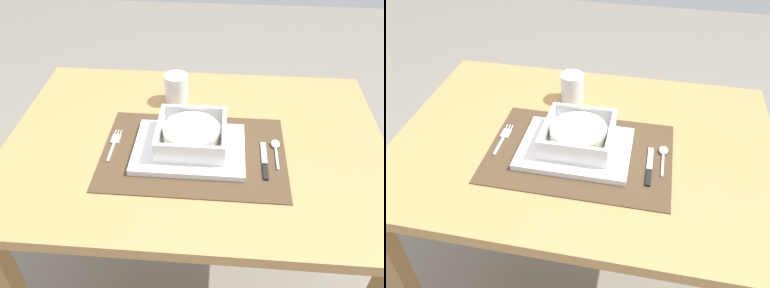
{
  "view_description": "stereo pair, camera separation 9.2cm",
  "coord_description": "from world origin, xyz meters",
  "views": [
    {
      "loc": [
        0.06,
        -0.82,
        1.4
      ],
      "look_at": [
        -0.0,
        -0.05,
        0.76
      ],
      "focal_mm": 37.21,
      "sensor_mm": 36.0,
      "label": 1
    },
    {
      "loc": [
        0.15,
        -0.81,
        1.4
      ],
      "look_at": [
        -0.0,
        -0.05,
        0.76
      ],
      "focal_mm": 37.21,
      "sensor_mm": 36.0,
      "label": 2
    }
  ],
  "objects": [
    {
      "name": "fork",
      "position": [
        -0.21,
        -0.03,
        0.74
      ],
      "size": [
        0.02,
        0.13,
        0.0
      ],
      "rotation": [
        0.0,
        0.0,
        0.02
      ],
      "color": "silver",
      "rests_on": "placemat"
    },
    {
      "name": "drinking_glass",
      "position": [
        -0.07,
        0.19,
        0.77
      ],
      "size": [
        0.07,
        0.07,
        0.09
      ],
      "color": "white",
      "rests_on": "dining_table"
    },
    {
      "name": "serving_plate",
      "position": [
        -0.01,
        -0.05,
        0.75
      ],
      "size": [
        0.28,
        0.21,
        0.02
      ],
      "primitive_type": "cube",
      "color": "white",
      "rests_on": "placemat"
    },
    {
      "name": "porridge_bowl",
      "position": [
        -0.01,
        -0.03,
        0.78
      ],
      "size": [
        0.17,
        0.17,
        0.06
      ],
      "color": "white",
      "rests_on": "serving_plate"
    },
    {
      "name": "spoon",
      "position": [
        0.21,
        -0.02,
        0.74
      ],
      "size": [
        0.02,
        0.11,
        0.01
      ],
      "rotation": [
        0.0,
        0.0,
        0.02
      ],
      "color": "silver",
      "rests_on": "placemat"
    },
    {
      "name": "butter_knife",
      "position": [
        0.18,
        -0.08,
        0.74
      ],
      "size": [
        0.01,
        0.14,
        0.01
      ],
      "rotation": [
        0.0,
        0.0,
        0.01
      ],
      "color": "black",
      "rests_on": "placemat"
    },
    {
      "name": "dining_table",
      "position": [
        0.0,
        0.0,
        0.63
      ],
      "size": [
        1.0,
        0.71,
        0.73
      ],
      "color": "#B2844C",
      "rests_on": "ground"
    },
    {
      "name": "placemat",
      "position": [
        -0.0,
        -0.05,
        0.74
      ],
      "size": [
        0.47,
        0.32,
        0.0
      ],
      "primitive_type": "cube",
      "color": "#4C3823",
      "rests_on": "dining_table"
    }
  ]
}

